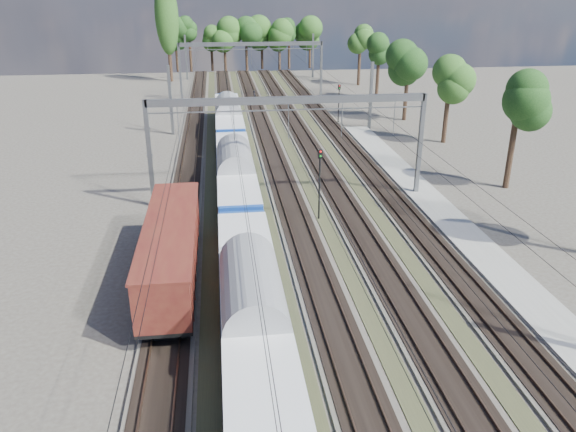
{
  "coord_description": "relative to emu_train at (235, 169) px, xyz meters",
  "views": [
    {
      "loc": [
        -5.74,
        -15.5,
        17.34
      ],
      "look_at": [
        -1.35,
        19.57,
        2.8
      ],
      "focal_mm": 35.0,
      "sensor_mm": 36.0,
      "label": 1
    }
  ],
  "objects": [
    {
      "name": "catenary",
      "position": [
        4.83,
        21.93,
        3.65
      ],
      "size": [
        25.65,
        130.0,
        9.0
      ],
      "color": "slate",
      "rests_on": "ground"
    },
    {
      "name": "emu_train",
      "position": [
        0.0,
        0.0,
        0.0
      ],
      "size": [
        3.19,
        67.48,
        4.67
      ],
      "color": "black",
      "rests_on": "ground"
    },
    {
      "name": "freight_boxcar",
      "position": [
        -4.5,
        -14.41,
        -0.38
      ],
      "size": [
        3.12,
        15.04,
        3.88
      ],
      "color": "black",
      "rests_on": "ground"
    },
    {
      "name": "track_bed",
      "position": [
        4.5,
        14.24,
        -2.65
      ],
      "size": [
        21.0,
        130.0,
        0.34
      ],
      "color": "#47423A",
      "rests_on": "ground"
    },
    {
      "name": "poplar",
      "position": [
        -10.0,
        67.24,
        9.14
      ],
      "size": [
        4.4,
        4.4,
        19.04
      ],
      "color": "black",
      "rests_on": "ground"
    },
    {
      "name": "tree_belt",
      "position": [
        10.25,
        62.49,
        5.43
      ],
      "size": [
        40.17,
        98.35,
        12.25
      ],
      "color": "black",
      "rests_on": "ground"
    },
    {
      "name": "signal_near",
      "position": [
        6.36,
        -5.38,
        0.9
      ],
      "size": [
        0.38,
        0.34,
        5.77
      ],
      "rotation": [
        0.0,
        0.0,
        -0.11
      ],
      "color": "black",
      "rests_on": "ground"
    },
    {
      "name": "platform",
      "position": [
        16.5,
        -10.76,
        -2.6
      ],
      "size": [
        3.0,
        70.0,
        0.3
      ],
      "primitive_type": "cube",
      "color": "gray",
      "rests_on": "ground"
    },
    {
      "name": "worker",
      "position": [
        4.62,
        43.8,
        -1.81
      ],
      "size": [
        0.45,
        0.69,
        1.88
      ],
      "primitive_type": "imported",
      "rotation": [
        0.0,
        0.0,
        1.56
      ],
      "color": "black",
      "rests_on": "ground"
    },
    {
      "name": "signal_far",
      "position": [
        14.93,
        27.86,
        0.52
      ],
      "size": [
        0.35,
        0.31,
        5.17
      ],
      "rotation": [
        0.0,
        0.0,
        0.16
      ],
      "color": "black",
      "rests_on": "ground"
    }
  ]
}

